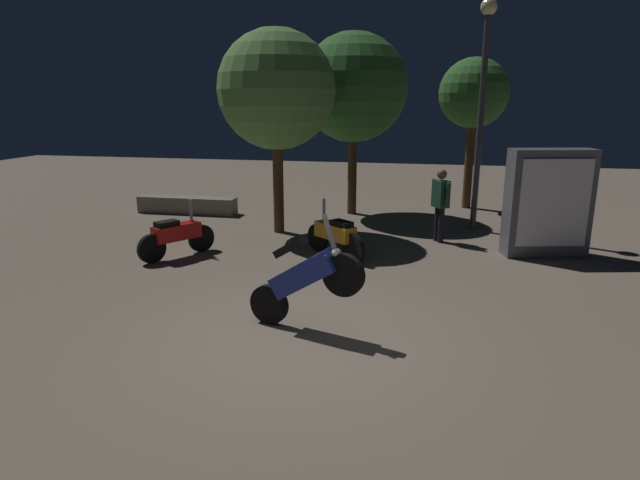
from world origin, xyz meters
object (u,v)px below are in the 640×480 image
Objects in this scene: motorcycle_blue_foreground at (304,278)px; kiosk_billboard at (548,203)px; motorcycle_orange_parked_left at (335,235)px; motorcycle_red_parked_right at (177,236)px; streetlamp_near at (483,89)px; person_rider_beside at (441,199)px.

kiosk_billboard is (3.84, 4.46, 0.31)m from motorcycle_blue_foreground.
motorcycle_orange_parked_left is (-0.21, 3.51, -0.31)m from motorcycle_blue_foreground.
motorcycle_red_parked_right is 0.28× the size of streetlamp_near.
motorcycle_blue_foreground is 1.23× the size of motorcycle_orange_parked_left.
kiosk_billboard is (7.07, 1.60, 0.61)m from motorcycle_red_parked_right.
person_rider_beside is 0.31× the size of streetlamp_near.
kiosk_billboard reaches higher than motorcycle_red_parked_right.
motorcycle_blue_foreground is 0.78× the size of kiosk_billboard.
motorcycle_blue_foreground is at bearing -98.83° from motorcycle_red_parked_right.
motorcycle_red_parked_right is (-3.24, 2.86, -0.31)m from motorcycle_blue_foreground.
motorcycle_blue_foreground is at bearing 36.35° from kiosk_billboard.
person_rider_beside is 2.14m from kiosk_billboard.
motorcycle_blue_foreground reaches higher than person_rider_beside.
motorcycle_blue_foreground is 7.32m from streetlamp_near.
motorcycle_red_parked_right is 7.28m from kiosk_billboard.
motorcycle_orange_parked_left is 4.20m from kiosk_billboard.
motorcycle_orange_parked_left is 0.84× the size of person_rider_beside.
motorcycle_blue_foreground is 5.89m from kiosk_billboard.
streetlamp_near is at bearing -70.11° from kiosk_billboard.
motorcycle_orange_parked_left is at bearing -134.62° from streetlamp_near.
motorcycle_orange_parked_left is 4.89m from streetlamp_near.
person_rider_beside is at bearing -30.78° from kiosk_billboard.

